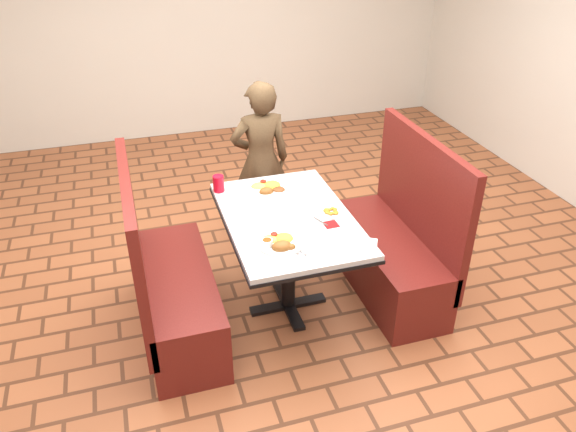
# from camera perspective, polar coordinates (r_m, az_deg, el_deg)

# --- Properties ---
(room) EXTENTS (7.00, 7.04, 2.82)m
(room) POSITION_cam_1_polar(r_m,az_deg,el_deg) (3.20, 0.00, 18.22)
(room) COLOR #9E5733
(room) RESTS_ON ground
(dining_table) EXTENTS (0.81, 1.21, 0.75)m
(dining_table) POSITION_cam_1_polar(r_m,az_deg,el_deg) (3.68, 0.00, -1.29)
(dining_table) COLOR silver
(dining_table) RESTS_ON ground
(booth_bench_left) EXTENTS (0.47, 1.20, 1.17)m
(booth_bench_left) POSITION_cam_1_polar(r_m,az_deg,el_deg) (3.75, -11.82, -7.38)
(booth_bench_left) COLOR maroon
(booth_bench_left) RESTS_ON ground
(booth_bench_right) EXTENTS (0.47, 1.20, 1.17)m
(booth_bench_right) POSITION_cam_1_polar(r_m,az_deg,el_deg) (4.13, 10.67, -3.37)
(booth_bench_right) COLOR maroon
(booth_bench_right) RESTS_ON ground
(diner_person) EXTENTS (0.49, 0.33, 1.33)m
(diner_person) POSITION_cam_1_polar(r_m,az_deg,el_deg) (4.59, -2.79, 5.60)
(diner_person) COLOR brown
(diner_person) RESTS_ON ground
(near_dinner_plate) EXTENTS (0.27, 0.27, 0.09)m
(near_dinner_plate) POSITION_cam_1_polar(r_m,az_deg,el_deg) (3.33, -0.81, -2.55)
(near_dinner_plate) COLOR white
(near_dinner_plate) RESTS_ON dining_table
(far_dinner_plate) EXTENTS (0.30, 0.30, 0.08)m
(far_dinner_plate) POSITION_cam_1_polar(r_m,az_deg,el_deg) (3.94, -1.97, 2.99)
(far_dinner_plate) COLOR white
(far_dinner_plate) RESTS_ON dining_table
(plantain_plate) EXTENTS (0.16, 0.16, 0.02)m
(plantain_plate) POSITION_cam_1_polar(r_m,az_deg,el_deg) (3.66, 4.36, 0.38)
(plantain_plate) COLOR white
(plantain_plate) RESTS_ON dining_table
(maroon_napkin) EXTENTS (0.09, 0.09, 0.00)m
(maroon_napkin) POSITION_cam_1_polar(r_m,az_deg,el_deg) (3.55, 4.39, -0.86)
(maroon_napkin) COLOR maroon
(maroon_napkin) RESTS_ON dining_table
(spoon_utensil) EXTENTS (0.06, 0.12, 0.00)m
(spoon_utensil) POSITION_cam_1_polar(r_m,az_deg,el_deg) (3.57, 3.33, -0.56)
(spoon_utensil) COLOR silver
(spoon_utensil) RESTS_ON dining_table
(red_tumbler) EXTENTS (0.08, 0.08, 0.12)m
(red_tumbler) POSITION_cam_1_polar(r_m,az_deg,el_deg) (3.94, -7.07, 3.29)
(red_tumbler) COLOR red
(red_tumbler) RESTS_ON dining_table
(paper_napkin) EXTENTS (0.25, 0.22, 0.01)m
(paper_napkin) POSITION_cam_1_polar(r_m,az_deg,el_deg) (3.36, 7.33, -2.90)
(paper_napkin) COLOR white
(paper_napkin) RESTS_ON dining_table
(knife_utensil) EXTENTS (0.06, 0.14, 0.00)m
(knife_utensil) POSITION_cam_1_polar(r_m,az_deg,el_deg) (3.28, 1.20, -3.47)
(knife_utensil) COLOR silver
(knife_utensil) RESTS_ON dining_table
(fork_utensil) EXTENTS (0.06, 0.13, 0.00)m
(fork_utensil) POSITION_cam_1_polar(r_m,az_deg,el_deg) (3.30, 1.12, -3.33)
(fork_utensil) COLOR silver
(fork_utensil) RESTS_ON dining_table
(lettuce_shreds) EXTENTS (0.28, 0.32, 0.00)m
(lettuce_shreds) POSITION_cam_1_polar(r_m,az_deg,el_deg) (3.69, 0.32, 0.56)
(lettuce_shreds) COLOR #9BC64F
(lettuce_shreds) RESTS_ON dining_table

